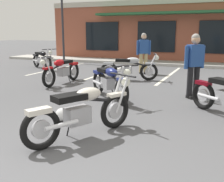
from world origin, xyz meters
TOP-DOWN VIEW (x-y plane):
  - ground_plane at (0.00, 4.05)m, footprint 80.00×80.00m
  - sidewalk_kerb at (0.00, 12.61)m, footprint 22.00×1.80m
  - brick_storefront_building at (0.00, 16.12)m, footprint 16.91×6.41m
  - painted_stall_lines at (0.00, 9.01)m, footprint 10.75×4.80m
  - motorcycle_foreground_classic at (-0.04, 1.85)m, footprint 1.22×1.94m
  - motorcycle_red_sportbike at (-1.12, 7.25)m, footprint 2.04×0.99m
  - motorcycle_black_cruiser at (-0.69, 4.43)m, footprint 1.71×1.59m
  - motorcycle_silver_naked at (-3.00, 5.72)m, footprint 0.66×2.11m
  - motorcycle_green_cafe_racer at (-5.96, 8.56)m, footprint 1.89×1.31m
  - person_in_black_shirt at (1.30, 5.37)m, footprint 0.51×0.48m
  - person_by_back_row at (-1.12, 8.97)m, footprint 0.57×0.41m
  - helmet_on_pavement at (-0.83, 2.42)m, footprint 0.26×0.26m
  - parking_lot_lamp_post at (-6.66, 11.41)m, footprint 0.24×0.76m

SIDE VIEW (x-z plane):
  - ground_plane at x=0.00m, z-range 0.00..0.00m
  - painted_stall_lines at x=0.00m, z-range 0.00..0.01m
  - sidewalk_kerb at x=0.00m, z-range 0.00..0.14m
  - helmet_on_pavement at x=-0.83m, z-range 0.00..0.26m
  - motorcycle_foreground_classic at x=-0.04m, z-range -0.03..0.95m
  - motorcycle_red_sportbike at x=-1.12m, z-range -0.03..0.95m
  - motorcycle_black_cruiser at x=-0.69m, z-range -0.03..0.95m
  - motorcycle_silver_naked at x=-3.00m, z-range -0.03..0.95m
  - motorcycle_green_cafe_racer at x=-5.96m, z-range -0.03..0.95m
  - person_in_black_shirt at x=1.30m, z-range 0.11..1.79m
  - person_by_back_row at x=-1.12m, z-range 0.11..1.79m
  - brick_storefront_building at x=0.00m, z-range 0.00..3.51m
  - parking_lot_lamp_post at x=-6.66m, z-range 0.74..5.92m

